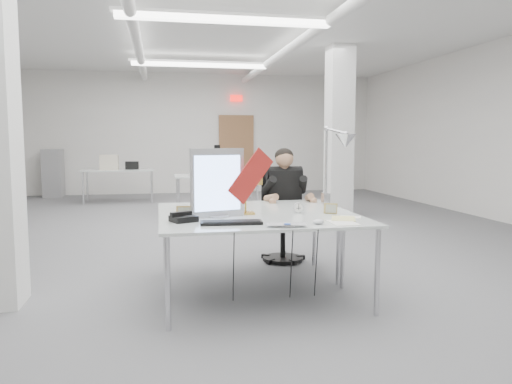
{
  "coord_description": "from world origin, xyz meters",
  "views": [
    {
      "loc": [
        -0.89,
        -6.59,
        1.44
      ],
      "look_at": [
        0.01,
        -2.0,
        0.95
      ],
      "focal_mm": 35.0,
      "sensor_mm": 36.0,
      "label": 1
    }
  ],
  "objects_px": {
    "laptop": "(287,226)",
    "beige_monitor": "(215,190)",
    "desk_main": "(266,222)",
    "desk_phone": "(184,219)",
    "monitor": "(217,183)",
    "architect_lamp": "(334,163)",
    "office_chair": "(283,221)",
    "bankers_lamp": "(246,197)",
    "seated_person": "(284,186)"
  },
  "relations": [
    {
      "from": "laptop",
      "to": "beige_monitor",
      "type": "height_order",
      "value": "beige_monitor"
    },
    {
      "from": "desk_main",
      "to": "beige_monitor",
      "type": "distance_m",
      "value": 0.96
    },
    {
      "from": "desk_phone",
      "to": "beige_monitor",
      "type": "bearing_deg",
      "value": 43.76
    },
    {
      "from": "monitor",
      "to": "desk_main",
      "type": "bearing_deg",
      "value": -49.58
    },
    {
      "from": "laptop",
      "to": "architect_lamp",
      "type": "bearing_deg",
      "value": 62.59
    },
    {
      "from": "monitor",
      "to": "beige_monitor",
      "type": "height_order",
      "value": "monitor"
    },
    {
      "from": "desk_main",
      "to": "architect_lamp",
      "type": "relative_size",
      "value": 2.0
    },
    {
      "from": "laptop",
      "to": "desk_phone",
      "type": "xyz_separation_m",
      "value": [
        -0.78,
        0.45,
        0.01
      ]
    },
    {
      "from": "office_chair",
      "to": "laptop",
      "type": "distance_m",
      "value": 2.0
    },
    {
      "from": "office_chair",
      "to": "beige_monitor",
      "type": "relative_size",
      "value": 2.61
    },
    {
      "from": "architect_lamp",
      "to": "bankers_lamp",
      "type": "bearing_deg",
      "value": -178.01
    },
    {
      "from": "office_chair",
      "to": "seated_person",
      "type": "height_order",
      "value": "seated_person"
    },
    {
      "from": "beige_monitor",
      "to": "architect_lamp",
      "type": "bearing_deg",
      "value": -30.8
    },
    {
      "from": "office_chair",
      "to": "architect_lamp",
      "type": "bearing_deg",
      "value": -69.7
    },
    {
      "from": "desk_main",
      "to": "desk_phone",
      "type": "distance_m",
      "value": 0.7
    },
    {
      "from": "laptop",
      "to": "desk_phone",
      "type": "bearing_deg",
      "value": 158.36
    },
    {
      "from": "desk_main",
      "to": "bankers_lamp",
      "type": "height_order",
      "value": "bankers_lamp"
    },
    {
      "from": "laptop",
      "to": "architect_lamp",
      "type": "height_order",
      "value": "architect_lamp"
    },
    {
      "from": "desk_main",
      "to": "laptop",
      "type": "bearing_deg",
      "value": -77.21
    },
    {
      "from": "office_chair",
      "to": "laptop",
      "type": "xyz_separation_m",
      "value": [
        -0.45,
        -1.93,
        0.28
      ]
    },
    {
      "from": "office_chair",
      "to": "desk_main",
      "type": "bearing_deg",
      "value": -108.68
    },
    {
      "from": "beige_monitor",
      "to": "monitor",
      "type": "bearing_deg",
      "value": -116.19
    },
    {
      "from": "office_chair",
      "to": "seated_person",
      "type": "xyz_separation_m",
      "value": [
        0.0,
        -0.05,
        0.41
      ]
    },
    {
      "from": "office_chair",
      "to": "seated_person",
      "type": "distance_m",
      "value": 0.42
    },
    {
      "from": "desk_main",
      "to": "desk_phone",
      "type": "height_order",
      "value": "desk_phone"
    },
    {
      "from": "seated_person",
      "to": "beige_monitor",
      "type": "relative_size",
      "value": 2.27
    },
    {
      "from": "seated_person",
      "to": "architect_lamp",
      "type": "bearing_deg",
      "value": -68.58
    },
    {
      "from": "beige_monitor",
      "to": "bankers_lamp",
      "type": "bearing_deg",
      "value": -87.05
    },
    {
      "from": "office_chair",
      "to": "desk_phone",
      "type": "height_order",
      "value": "office_chair"
    },
    {
      "from": "office_chair",
      "to": "desk_phone",
      "type": "xyz_separation_m",
      "value": [
        -1.23,
        -1.49,
        0.29
      ]
    },
    {
      "from": "office_chair",
      "to": "desk_phone",
      "type": "distance_m",
      "value": 1.95
    },
    {
      "from": "beige_monitor",
      "to": "architect_lamp",
      "type": "xyz_separation_m",
      "value": [
        1.19,
        -0.19,
        0.27
      ]
    },
    {
      "from": "monitor",
      "to": "laptop",
      "type": "xyz_separation_m",
      "value": [
        0.47,
        -0.65,
        -0.29
      ]
    },
    {
      "from": "beige_monitor",
      "to": "seated_person",
      "type": "bearing_deg",
      "value": 13.63
    },
    {
      "from": "desk_main",
      "to": "bankers_lamp",
      "type": "distance_m",
      "value": 0.44
    },
    {
      "from": "desk_main",
      "to": "seated_person",
      "type": "xyz_separation_m",
      "value": [
        0.54,
        1.51,
        0.16
      ]
    },
    {
      "from": "office_chair",
      "to": "beige_monitor",
      "type": "height_order",
      "value": "beige_monitor"
    },
    {
      "from": "desk_main",
      "to": "beige_monitor",
      "type": "bearing_deg",
      "value": 111.11
    },
    {
      "from": "monitor",
      "to": "laptop",
      "type": "bearing_deg",
      "value": -68.44
    },
    {
      "from": "seated_person",
      "to": "laptop",
      "type": "distance_m",
      "value": 1.94
    },
    {
      "from": "desk_phone",
      "to": "architect_lamp",
      "type": "relative_size",
      "value": 0.22
    },
    {
      "from": "bankers_lamp",
      "to": "desk_phone",
      "type": "distance_m",
      "value": 0.68
    },
    {
      "from": "beige_monitor",
      "to": "desk_phone",
      "type": "bearing_deg",
      "value": -135.62
    },
    {
      "from": "desk_main",
      "to": "office_chair",
      "type": "bearing_deg",
      "value": 70.95
    },
    {
      "from": "beige_monitor",
      "to": "architect_lamp",
      "type": "height_order",
      "value": "architect_lamp"
    },
    {
      "from": "bankers_lamp",
      "to": "desk_main",
      "type": "bearing_deg",
      "value": -66.51
    },
    {
      "from": "office_chair",
      "to": "architect_lamp",
      "type": "height_order",
      "value": "architect_lamp"
    },
    {
      "from": "laptop",
      "to": "beige_monitor",
      "type": "xyz_separation_m",
      "value": [
        -0.42,
        1.25,
        0.16
      ]
    },
    {
      "from": "architect_lamp",
      "to": "office_chair",
      "type": "bearing_deg",
      "value": 94.39
    },
    {
      "from": "office_chair",
      "to": "bankers_lamp",
      "type": "bearing_deg",
      "value": -118.74
    }
  ]
}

